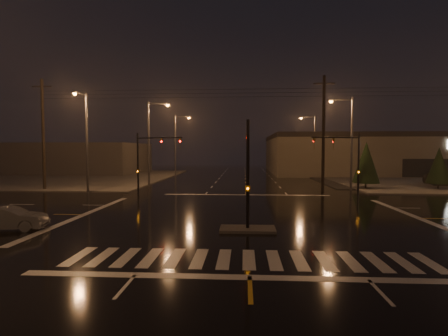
% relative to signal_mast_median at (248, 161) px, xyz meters
% --- Properties ---
extents(ground, '(140.00, 140.00, 0.00)m').
position_rel_signal_mast_median_xyz_m(ground, '(-0.00, 3.07, -3.75)').
color(ground, black).
rests_on(ground, ground).
extents(sidewalk_nw, '(36.00, 36.00, 0.12)m').
position_rel_signal_mast_median_xyz_m(sidewalk_nw, '(-30.00, 33.07, -3.69)').
color(sidewalk_nw, '#44423D').
rests_on(sidewalk_nw, ground).
extents(median_island, '(3.00, 1.60, 0.15)m').
position_rel_signal_mast_median_xyz_m(median_island, '(-0.00, -0.93, -3.68)').
color(median_island, '#44423D').
rests_on(median_island, ground).
extents(crosswalk, '(15.00, 2.60, 0.01)m').
position_rel_signal_mast_median_xyz_m(crosswalk, '(-0.00, -5.93, -3.75)').
color(crosswalk, beige).
rests_on(crosswalk, ground).
extents(stop_bar_near, '(16.00, 0.50, 0.01)m').
position_rel_signal_mast_median_xyz_m(stop_bar_near, '(-0.00, -7.93, -3.75)').
color(stop_bar_near, beige).
rests_on(stop_bar_near, ground).
extents(stop_bar_far, '(16.00, 0.50, 0.01)m').
position_rel_signal_mast_median_xyz_m(stop_bar_far, '(-0.00, 14.07, -3.75)').
color(stop_bar_far, beige).
rests_on(stop_bar_far, ground).
extents(retail_building, '(60.20, 28.30, 7.20)m').
position_rel_signal_mast_median_xyz_m(retail_building, '(35.00, 49.06, 0.09)').
color(retail_building, brown).
rests_on(retail_building, ground).
extents(commercial_block, '(30.00, 18.00, 5.60)m').
position_rel_signal_mast_median_xyz_m(commercial_block, '(-35.00, 45.07, -0.95)').
color(commercial_block, '#443F3C').
rests_on(commercial_block, ground).
extents(signal_mast_median, '(0.25, 4.59, 6.00)m').
position_rel_signal_mast_median_xyz_m(signal_mast_median, '(0.00, 0.00, 0.00)').
color(signal_mast_median, black).
rests_on(signal_mast_median, ground).
extents(signal_mast_ne, '(4.84, 1.86, 6.00)m').
position_rel_signal_mast_median_xyz_m(signal_mast_ne, '(9.50, 13.21, 0.04)').
color(signal_mast_ne, black).
rests_on(signal_mast_ne, ground).
extents(signal_mast_nw, '(4.84, 1.86, 6.00)m').
position_rel_signal_mast_median_xyz_m(signal_mast_nw, '(-9.50, 13.21, 0.04)').
color(signal_mast_nw, black).
rests_on(signal_mast_nw, ground).
extents(streetlight_1, '(2.77, 0.32, 10.00)m').
position_rel_signal_mast_median_xyz_m(streetlight_1, '(-11.18, 21.07, 2.05)').
color(streetlight_1, '#38383A').
rests_on(streetlight_1, ground).
extents(streetlight_2, '(2.77, 0.32, 10.00)m').
position_rel_signal_mast_median_xyz_m(streetlight_2, '(-11.18, 37.07, 2.05)').
color(streetlight_2, '#38383A').
rests_on(streetlight_2, ground).
extents(streetlight_3, '(2.77, 0.32, 10.00)m').
position_rel_signal_mast_median_xyz_m(streetlight_3, '(11.18, 19.07, 2.05)').
color(streetlight_3, '#38383A').
rests_on(streetlight_3, ground).
extents(streetlight_4, '(2.77, 0.32, 10.00)m').
position_rel_signal_mast_median_xyz_m(streetlight_4, '(11.18, 39.07, 2.05)').
color(streetlight_4, '#38383A').
rests_on(streetlight_4, ground).
extents(streetlight_5, '(0.32, 2.77, 10.00)m').
position_rel_signal_mast_median_xyz_m(streetlight_5, '(-16.00, 14.26, 2.05)').
color(streetlight_5, '#38383A').
rests_on(streetlight_5, ground).
extents(utility_pole_0, '(2.20, 0.32, 12.00)m').
position_rel_signal_mast_median_xyz_m(utility_pole_0, '(-22.00, 17.07, 2.38)').
color(utility_pole_0, black).
rests_on(utility_pole_0, ground).
extents(utility_pole_1, '(2.20, 0.32, 12.00)m').
position_rel_signal_mast_median_xyz_m(utility_pole_1, '(8.00, 17.07, 2.38)').
color(utility_pole_1, black).
rests_on(utility_pole_1, ground).
extents(conifer_0, '(2.94, 2.94, 5.29)m').
position_rel_signal_mast_median_xyz_m(conifer_0, '(13.39, 19.98, -0.76)').
color(conifer_0, black).
rests_on(conifer_0, ground).
extents(conifer_1, '(2.55, 2.55, 4.68)m').
position_rel_signal_mast_median_xyz_m(conifer_1, '(21.12, 19.76, -1.06)').
color(conifer_1, black).
rests_on(conifer_1, ground).
extents(car_parked, '(2.68, 5.19, 1.69)m').
position_rel_signal_mast_median_xyz_m(car_parked, '(23.47, 24.46, -2.91)').
color(car_parked, black).
rests_on(car_parked, ground).
extents(car_crossing, '(4.18, 2.18, 1.31)m').
position_rel_signal_mast_median_xyz_m(car_crossing, '(-13.04, -1.66, -3.10)').
color(car_crossing, '#54575B').
rests_on(car_crossing, ground).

